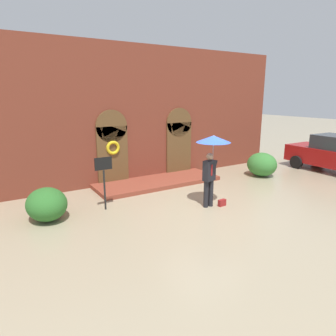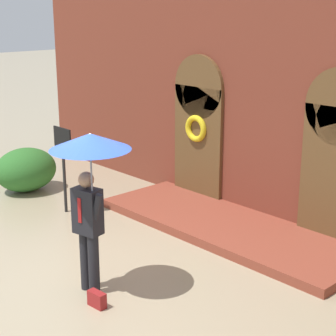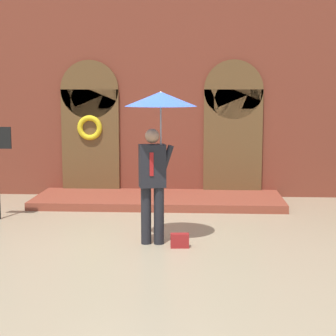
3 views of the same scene
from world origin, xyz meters
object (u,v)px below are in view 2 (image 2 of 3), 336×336
handbag (97,299)px  shrub_left (26,170)px  person_with_umbrella (90,165)px  sign_post (63,156)px

handbag → shrub_left: bearing=155.9°
shrub_left → person_with_umbrella: bearing=-18.6°
person_with_umbrella → shrub_left: size_ratio=1.70×
sign_post → shrub_left: (-1.75, 0.11, -0.68)m
person_with_umbrella → handbag: size_ratio=8.44×
sign_post → shrub_left: size_ratio=1.24×
person_with_umbrella → shrub_left: 5.31m
person_with_umbrella → sign_post: 3.53m
person_with_umbrella → handbag: bearing=-31.0°
handbag → sign_post: sign_post is taller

